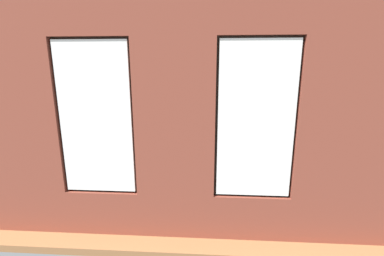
{
  "coord_description": "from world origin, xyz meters",
  "views": [
    {
      "loc": [
        -0.41,
        5.58,
        2.19
      ],
      "look_at": [
        -0.08,
        0.4,
        0.97
      ],
      "focal_mm": 24.0,
      "sensor_mm": 36.0,
      "label": 1
    }
  ],
  "objects_px": {
    "couch_by_window": "(135,188)",
    "remote_black": "(218,140)",
    "table_plant_small": "(183,137)",
    "remote_silver": "(194,140)",
    "cup_ceramic": "(206,141)",
    "coffee_table": "(201,144)",
    "media_console": "(62,160)",
    "potted_plant_corner_far_left": "(354,180)",
    "potted_plant_foreground_right": "(114,119)",
    "potted_plant_by_left_couch": "(268,139)",
    "potted_plant_mid_room_small": "(237,143)",
    "remote_gray": "(201,141)",
    "potted_plant_between_couches": "(222,172)",
    "couch_left": "(301,158)",
    "tv_flatscreen": "(58,131)"
  },
  "relations": [
    {
      "from": "coffee_table",
      "to": "potted_plant_mid_room_small",
      "type": "height_order",
      "value": "potted_plant_mid_room_small"
    },
    {
      "from": "coffee_table",
      "to": "potted_plant_mid_room_small",
      "type": "distance_m",
      "value": 0.98
    },
    {
      "from": "potted_plant_mid_room_small",
      "to": "potted_plant_by_left_couch",
      "type": "bearing_deg",
      "value": -165.39
    },
    {
      "from": "table_plant_small",
      "to": "potted_plant_corner_far_left",
      "type": "relative_size",
      "value": 0.28
    },
    {
      "from": "remote_silver",
      "to": "remote_black",
      "type": "xyz_separation_m",
      "value": [
        -0.6,
        -0.04,
        0.0
      ]
    },
    {
      "from": "media_console",
      "to": "potted_plant_by_left_couch",
      "type": "distance_m",
      "value": 4.98
    },
    {
      "from": "potted_plant_mid_room_small",
      "to": "potted_plant_between_couches",
      "type": "height_order",
      "value": "potted_plant_between_couches"
    },
    {
      "from": "coffee_table",
      "to": "remote_gray",
      "type": "height_order",
      "value": "remote_gray"
    },
    {
      "from": "media_console",
      "to": "potted_plant_mid_room_small",
      "type": "distance_m",
      "value": 4.13
    },
    {
      "from": "couch_left",
      "to": "cup_ceramic",
      "type": "distance_m",
      "value": 2.13
    },
    {
      "from": "couch_left",
      "to": "remote_gray",
      "type": "bearing_deg",
      "value": -108.84
    },
    {
      "from": "table_plant_small",
      "to": "remote_gray",
      "type": "height_order",
      "value": "table_plant_small"
    },
    {
      "from": "potted_plant_by_left_couch",
      "to": "potted_plant_foreground_right",
      "type": "height_order",
      "value": "potted_plant_foreground_right"
    },
    {
      "from": "couch_left",
      "to": "coffee_table",
      "type": "distance_m",
      "value": 2.26
    },
    {
      "from": "couch_left",
      "to": "remote_gray",
      "type": "height_order",
      "value": "couch_left"
    },
    {
      "from": "cup_ceramic",
      "to": "remote_silver",
      "type": "xyz_separation_m",
      "value": [
        0.3,
        -0.21,
        -0.04
      ]
    },
    {
      "from": "potted_plant_between_couches",
      "to": "coffee_table",
      "type": "bearing_deg",
      "value": -80.36
    },
    {
      "from": "remote_gray",
      "to": "media_console",
      "type": "bearing_deg",
      "value": 178.5
    },
    {
      "from": "tv_flatscreen",
      "to": "potted_plant_corner_far_left",
      "type": "relative_size",
      "value": 1.27
    },
    {
      "from": "coffee_table",
      "to": "media_console",
      "type": "relative_size",
      "value": 1.35
    },
    {
      "from": "table_plant_small",
      "to": "remote_silver",
      "type": "bearing_deg",
      "value": -141.73
    },
    {
      "from": "remote_black",
      "to": "table_plant_small",
      "type": "bearing_deg",
      "value": -83.15
    },
    {
      "from": "media_console",
      "to": "potted_plant_mid_room_small",
      "type": "height_order",
      "value": "media_console"
    },
    {
      "from": "table_plant_small",
      "to": "remote_black",
      "type": "relative_size",
      "value": 1.5
    },
    {
      "from": "media_console",
      "to": "potted_plant_between_couches",
      "type": "bearing_deg",
      "value": 159.11
    },
    {
      "from": "remote_gray",
      "to": "media_console",
      "type": "distance_m",
      "value": 3.15
    },
    {
      "from": "couch_by_window",
      "to": "remote_black",
      "type": "bearing_deg",
      "value": -119.6
    },
    {
      "from": "media_console",
      "to": "potted_plant_corner_far_left",
      "type": "height_order",
      "value": "potted_plant_corner_far_left"
    },
    {
      "from": "potted_plant_by_left_couch",
      "to": "potted_plant_corner_far_left",
      "type": "distance_m",
      "value": 3.09
    },
    {
      "from": "couch_by_window",
      "to": "potted_plant_mid_room_small",
      "type": "relative_size",
      "value": 4.07
    },
    {
      "from": "cup_ceramic",
      "to": "coffee_table",
      "type": "bearing_deg",
      "value": -45.11
    },
    {
      "from": "cup_ceramic",
      "to": "potted_plant_foreground_right",
      "type": "relative_size",
      "value": 0.1
    },
    {
      "from": "coffee_table",
      "to": "tv_flatscreen",
      "type": "height_order",
      "value": "tv_flatscreen"
    },
    {
      "from": "table_plant_small",
      "to": "potted_plant_between_couches",
      "type": "distance_m",
      "value": 2.32
    },
    {
      "from": "couch_by_window",
      "to": "couch_left",
      "type": "distance_m",
      "value": 3.49
    },
    {
      "from": "potted_plant_corner_far_left",
      "to": "potted_plant_between_couches",
      "type": "relative_size",
      "value": 0.72
    },
    {
      "from": "table_plant_small",
      "to": "potted_plant_corner_far_left",
      "type": "distance_m",
      "value": 3.58
    },
    {
      "from": "remote_silver",
      "to": "remote_black",
      "type": "distance_m",
      "value": 0.6
    },
    {
      "from": "remote_gray",
      "to": "potted_plant_corner_far_left",
      "type": "distance_m",
      "value": 3.34
    },
    {
      "from": "potted_plant_corner_far_left",
      "to": "coffee_table",
      "type": "bearing_deg",
      "value": -46.92
    },
    {
      "from": "couch_left",
      "to": "remote_silver",
      "type": "height_order",
      "value": "couch_left"
    },
    {
      "from": "couch_left",
      "to": "potted_plant_mid_room_small",
      "type": "height_order",
      "value": "couch_left"
    },
    {
      "from": "couch_by_window",
      "to": "cup_ceramic",
      "type": "height_order",
      "value": "couch_by_window"
    },
    {
      "from": "remote_black",
      "to": "remote_gray",
      "type": "xyz_separation_m",
      "value": [
        0.41,
        0.13,
        0.0
      ]
    },
    {
      "from": "coffee_table",
      "to": "potted_plant_corner_far_left",
      "type": "distance_m",
      "value": 3.34
    },
    {
      "from": "cup_ceramic",
      "to": "remote_gray",
      "type": "relative_size",
      "value": 0.64
    },
    {
      "from": "remote_black",
      "to": "potted_plant_foreground_right",
      "type": "height_order",
      "value": "potted_plant_foreground_right"
    },
    {
      "from": "table_plant_small",
      "to": "potted_plant_by_left_couch",
      "type": "bearing_deg",
      "value": -161.95
    },
    {
      "from": "table_plant_small",
      "to": "media_console",
      "type": "height_order",
      "value": "table_plant_small"
    },
    {
      "from": "remote_black",
      "to": "potted_plant_mid_room_small",
      "type": "relative_size",
      "value": 0.37
    }
  ]
}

